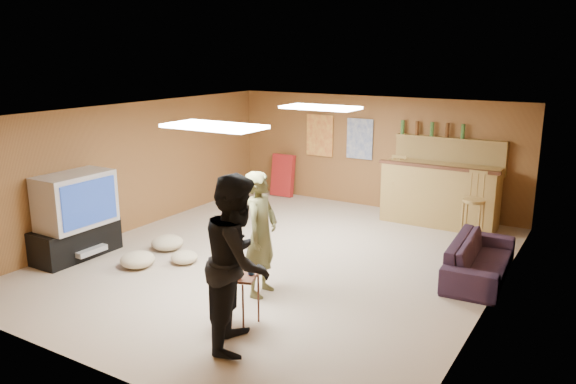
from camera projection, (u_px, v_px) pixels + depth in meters
The scene contains 32 objects.
ground at pixel (281, 259), 8.43m from camera, with size 7.00×7.00×0.00m, color tan.
ceiling at pixel (281, 112), 7.89m from camera, with size 6.00×7.00×0.02m, color silver.
wall_back at pixel (374, 152), 11.07m from camera, with size 6.00×0.02×2.20m, color brown.
wall_front at pixel (84, 264), 5.25m from camera, with size 6.00×0.02×2.20m, color brown.
wall_left at pixel (133, 167), 9.66m from camera, with size 0.02×7.00×2.20m, color brown.
wall_right at pixel (495, 219), 6.66m from camera, with size 0.02×7.00×2.20m, color brown.
tv_stand at pixel (76, 241), 8.48m from camera, with size 0.55×1.30×0.50m, color black.
dvd_box at pixel (87, 250), 8.40m from camera, with size 0.35×0.50×0.08m, color #B2B2B7.
tv_body at pixel (75, 200), 8.29m from camera, with size 0.60×1.10×0.80m, color #B2B2B7.
tv_screen at pixel (90, 203), 8.14m from camera, with size 0.02×0.95×0.65m, color navy.
bar_counter at pixel (440, 195), 9.99m from camera, with size 2.00×0.60×1.10m, color olive.
bar_lip at pixel (437, 167), 9.65m from camera, with size 2.10×0.12×0.05m, color #452316.
bar_shelf at pixel (450, 139), 10.14m from camera, with size 2.00×0.18×0.05m, color olive.
bar_backing at pixel (449, 155), 10.23m from camera, with size 2.00×0.14×0.60m, color olive.
poster_left at pixel (320, 135), 11.58m from camera, with size 0.60×0.03×0.85m, color #BF3F26.
poster_right at pixel (360, 139), 11.12m from camera, with size 0.55×0.03×0.80m, color #334C99.
folding_chair_stack at pixel (283, 175), 12.06m from camera, with size 0.50×0.14×0.90m, color #A31E1F.
ceiling_panel_front at pixel (214, 126), 6.66m from camera, with size 1.20×0.60×0.04m, color white.
ceiling_panel_back at pixel (320, 107), 8.90m from camera, with size 1.20×0.60×0.04m, color white.
person_olive at pixel (261, 234), 7.05m from camera, with size 0.59×0.38×1.61m, color brown.
person_black at pixel (238, 261), 5.80m from camera, with size 0.90×0.70×1.85m, color black.
sofa at pixel (480, 259), 7.70m from camera, with size 1.83×0.72×0.54m, color black.
tray_table at pixel (236, 299), 6.39m from camera, with size 0.45×0.36×0.59m, color #452316.
cup_red_near at pixel (232, 267), 6.39m from camera, with size 0.09×0.09×0.12m, color #B4250C.
cup_red_far at pixel (238, 274), 6.20m from camera, with size 0.08×0.08×0.11m, color #B4250C.
cup_blue at pixel (251, 270), 6.32m from camera, with size 0.07×0.07×0.10m, color navy.
bar_stool_left at pixel (395, 192), 10.29m from camera, with size 0.34×0.34×1.06m, color olive, non-canonical shape.
bar_stool_right at pixel (473, 212), 8.99m from camera, with size 0.34×0.34×1.07m, color olive, non-canonical shape.
cushion_near_tv at pixel (167, 243), 8.82m from camera, with size 0.50×0.50×0.22m, color tan.
cushion_mid at pixel (184, 257), 8.26m from camera, with size 0.40×0.40×0.18m, color tan.
cushion_far at pixel (138, 260), 8.10m from camera, with size 0.50×0.50×0.22m, color tan.
bottle_row at pixel (432, 129), 10.25m from camera, with size 1.20×0.08×0.26m, color #3F7233, non-canonical shape.
Camera 1 is at (4.18, -6.74, 3.03)m, focal length 35.00 mm.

